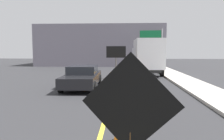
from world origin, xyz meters
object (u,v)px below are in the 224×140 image
roadwork_sign (131,106)px  traffic_cone_curbside (114,78)px  highway_guide_sign (155,42)px  traffic_cone_far_lane (113,87)px  box_truck (147,56)px  traffic_cone_near_sign (119,129)px  arrow_board_trailer (116,73)px  pickup_car (82,77)px  traffic_cone_mid_lane (116,100)px

roadwork_sign → traffic_cone_curbside: (-0.80, 11.94, -1.10)m
highway_guide_sign → traffic_cone_far_lane: size_ratio=7.84×
box_truck → highway_guide_sign: bearing=73.5°
traffic_cone_curbside → traffic_cone_near_sign: bearing=-86.7°
traffic_cone_near_sign → traffic_cone_far_lane: (-0.50, 6.66, -0.05)m
box_truck → traffic_cone_near_sign: bearing=-98.3°
arrow_board_trailer → traffic_cone_near_sign: arrow_board_trailer is taller
traffic_cone_curbside → highway_guide_sign: bearing=68.6°
box_truck → traffic_cone_curbside: (-2.91, -6.09, -1.46)m
pickup_car → traffic_cone_far_lane: (2.00, -1.36, -0.38)m
box_truck → traffic_cone_near_sign: 16.36m
box_truck → roadwork_sign: bearing=-96.7°
arrow_board_trailer → roadwork_sign: bearing=-86.9°
pickup_car → roadwork_sign: bearing=-74.6°
arrow_board_trailer → traffic_cone_curbside: (-0.03, -2.34, -0.11)m
roadwork_sign → traffic_cone_near_sign: roadwork_sign is taller
traffic_cone_mid_lane → box_truck: bearing=78.8°
roadwork_sign → arrow_board_trailer: bearing=93.1°
traffic_cone_near_sign → traffic_cone_far_lane: size_ratio=1.17×
traffic_cone_far_lane → box_truck: bearing=73.3°
arrow_board_trailer → box_truck: (2.88, 3.75, 1.35)m
roadwork_sign → traffic_cone_curbside: roadwork_sign is taller
traffic_cone_near_sign → traffic_cone_mid_lane: size_ratio=1.10×
arrow_board_trailer → traffic_cone_curbside: 2.35m
pickup_car → traffic_cone_curbside: (1.93, 2.02, -0.33)m
roadwork_sign → traffic_cone_near_sign: (-0.23, 1.91, -1.10)m
arrow_board_trailer → highway_guide_sign: bearing=63.9°
traffic_cone_near_sign → traffic_cone_curbside: bearing=93.3°
arrow_board_trailer → traffic_cone_far_lane: bearing=-89.6°
box_truck → traffic_cone_far_lane: box_truck is taller
traffic_cone_far_lane → traffic_cone_mid_lane: bearing=-84.8°
arrow_board_trailer → traffic_cone_mid_lane: (0.35, -9.09, -0.15)m
arrow_board_trailer → traffic_cone_mid_lane: 9.10m
roadwork_sign → traffic_cone_mid_lane: bearing=94.7°
box_truck → traffic_cone_curbside: box_truck is taller
roadwork_sign → traffic_cone_mid_lane: roadwork_sign is taller
roadwork_sign → pickup_car: 10.32m
traffic_cone_near_sign → traffic_cone_curbside: (-0.57, 10.03, 0.00)m
traffic_cone_near_sign → arrow_board_trailer: bearing=92.5°
traffic_cone_mid_lane → highway_guide_sign: bearing=77.2°
pickup_car → traffic_cone_far_lane: 2.45m
traffic_cone_curbside → traffic_cone_mid_lane: bearing=-86.8°
traffic_cone_far_lane → traffic_cone_curbside: traffic_cone_curbside is taller
pickup_car → highway_guide_sign: size_ratio=0.98×
arrow_board_trailer → traffic_cone_near_sign: (0.54, -12.37, -0.11)m
traffic_cone_mid_lane → traffic_cone_curbside: traffic_cone_curbside is taller
box_truck → arrow_board_trailer: bearing=-127.6°
traffic_cone_near_sign → box_truck: bearing=81.7°
roadwork_sign → traffic_cone_far_lane: 8.67m
box_truck → traffic_cone_curbside: size_ratio=9.64×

